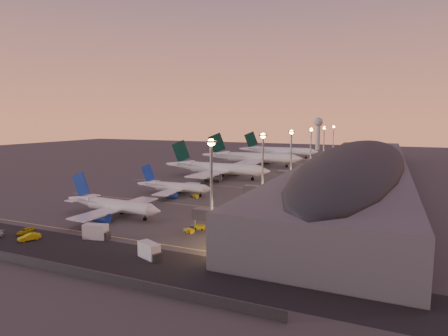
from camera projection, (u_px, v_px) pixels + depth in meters
ground at (172, 200)px, 142.48m from camera, size 700.00×700.00×0.00m
airliner_narrow_south at (112, 205)px, 118.36m from camera, size 37.64×33.61×13.46m
airliner_narrow_north at (174, 187)px, 152.18m from camera, size 34.17×30.51×12.22m
airliner_wide_near at (215, 168)px, 196.24m from camera, size 60.68×55.21×19.44m
airliner_wide_mid at (251, 158)px, 245.34m from camera, size 68.09×62.27×21.78m
airliner_wide_far at (278, 151)px, 298.58m from camera, size 64.99×58.92×20.87m
terminal_building at (359, 164)px, 182.50m from camera, size 56.35×255.00×17.46m
light_masts at (303, 146)px, 184.89m from camera, size 2.20×217.20×25.90m
radar_tower at (318, 128)px, 371.75m from camera, size 9.00×9.00×32.50m
service_lane at (51, 244)px, 91.64m from camera, size 260.00×16.00×0.01m
lane_markings at (216, 183)px, 178.80m from camera, size 90.00×180.36×0.00m
fence at (5, 257)px, 80.61m from camera, size 124.00×0.12×2.00m
baggage_tug_a at (188, 231)px, 101.31m from camera, size 3.94×2.71×1.09m
baggage_tug_b at (198, 227)px, 104.48m from camera, size 4.18×2.10×1.20m
baggage_tug_c at (195, 196)px, 146.58m from camera, size 4.03×2.90×1.12m
catering_truck_a at (97, 232)px, 95.87m from camera, size 7.09×3.97×3.76m
catering_truck_b at (150, 251)px, 82.20m from camera, size 6.67×4.65×3.51m
service_van_b at (26, 231)px, 100.10m from camera, size 3.55×5.63×1.45m
service_van_d at (29, 237)px, 94.62m from camera, size 3.96×5.54×1.74m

